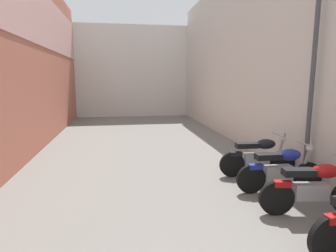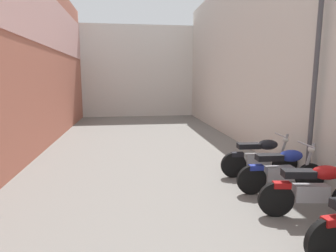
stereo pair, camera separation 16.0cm
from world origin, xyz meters
TOP-DOWN VIEW (x-y plane):
  - ground_plane at (0.00, 7.62)m, footprint 35.24×35.24m
  - building_left at (-3.56, 9.57)m, footprint 0.45×19.24m
  - building_right at (3.57, 9.62)m, footprint 0.45×19.24m
  - building_far_end at (0.00, 20.24)m, footprint 9.74×2.00m
  - motorcycle_fifth at (2.43, 5.73)m, footprint 1.84×0.58m
  - motorcycle_sixth at (2.43, 6.76)m, footprint 1.85×0.58m
  - motorcycle_seventh at (2.43, 7.75)m, footprint 1.85×0.58m
  - street_lamp at (3.13, 7.10)m, footprint 0.79×0.18m

SIDE VIEW (x-z plane):
  - ground_plane at x=0.00m, z-range 0.00..0.00m
  - motorcycle_fifth at x=2.43m, z-range -0.02..1.02m
  - motorcycle_sixth at x=2.43m, z-range -0.02..1.02m
  - motorcycle_seventh at x=2.43m, z-range -0.02..1.02m
  - building_far_end at x=0.00m, z-range 0.00..5.48m
  - street_lamp at x=3.13m, z-range 0.40..5.57m
  - building_left at x=-3.56m, z-range 0.03..6.11m
  - building_right at x=3.57m, z-range 0.00..6.26m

